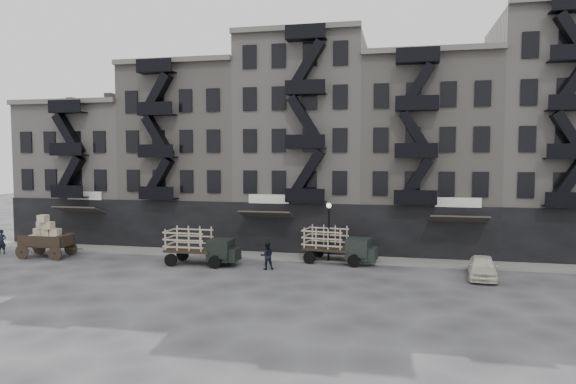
% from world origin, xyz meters
% --- Properties ---
extents(ground, '(140.00, 140.00, 0.00)m').
position_xyz_m(ground, '(0.00, 0.00, 0.00)').
color(ground, '#38383A').
rests_on(ground, ground).
extents(sidewalk, '(55.00, 2.50, 0.15)m').
position_xyz_m(sidewalk, '(0.00, 3.75, 0.07)').
color(sidewalk, slate).
rests_on(sidewalk, ground).
extents(building_west, '(10.00, 11.35, 13.20)m').
position_xyz_m(building_west, '(-20.00, 9.83, 6.00)').
color(building_west, gray).
rests_on(building_west, ground).
extents(building_midwest, '(10.00, 11.35, 16.20)m').
position_xyz_m(building_midwest, '(-10.00, 9.83, 7.50)').
color(building_midwest, gray).
rests_on(building_midwest, ground).
extents(building_center, '(10.00, 11.35, 18.20)m').
position_xyz_m(building_center, '(-0.00, 9.82, 8.50)').
color(building_center, gray).
rests_on(building_center, ground).
extents(building_mideast, '(10.00, 11.35, 16.20)m').
position_xyz_m(building_mideast, '(10.00, 9.83, 7.50)').
color(building_mideast, gray).
rests_on(building_mideast, ground).
extents(building_east, '(10.00, 11.35, 19.20)m').
position_xyz_m(building_east, '(20.00, 9.82, 9.00)').
color(building_east, gray).
rests_on(building_east, ground).
extents(lamp_post, '(0.36, 0.36, 4.28)m').
position_xyz_m(lamp_post, '(3.00, 2.60, 2.78)').
color(lamp_post, black).
rests_on(lamp_post, ground).
extents(horse, '(1.89, 1.13, 1.50)m').
position_xyz_m(horse, '(-20.10, 1.21, 0.75)').
color(horse, beige).
rests_on(horse, ground).
extents(wagon, '(3.85, 2.16, 3.20)m').
position_xyz_m(wagon, '(-18.11, 0.00, 1.83)').
color(wagon, black).
rests_on(wagon, ground).
extents(stake_truck_west, '(5.16, 2.17, 2.58)m').
position_xyz_m(stake_truck_west, '(-5.69, -0.00, 1.47)').
color(stake_truck_west, black).
rests_on(stake_truck_west, ground).
extents(stake_truck_east, '(5.33, 2.69, 2.57)m').
position_xyz_m(stake_truck_east, '(3.64, 2.58, 1.47)').
color(stake_truck_east, black).
rests_on(stake_truck_east, ground).
extents(car_east, '(2.10, 4.32, 1.42)m').
position_xyz_m(car_east, '(13.00, -0.08, 0.71)').
color(car_east, silver).
rests_on(car_east, ground).
extents(pedestrian_west, '(0.80, 0.64, 1.92)m').
position_xyz_m(pedestrian_west, '(-22.30, 0.39, 0.96)').
color(pedestrian_west, black).
rests_on(pedestrian_west, ground).
extents(pedestrian_mid, '(1.08, 0.96, 1.85)m').
position_xyz_m(pedestrian_mid, '(-0.74, -0.49, 0.93)').
color(pedestrian_mid, black).
rests_on(pedestrian_mid, ground).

